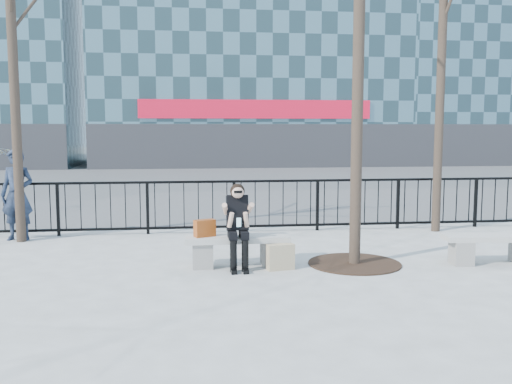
{
  "coord_description": "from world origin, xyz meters",
  "views": [
    {
      "loc": [
        -0.78,
        -8.89,
        2.2
      ],
      "look_at": [
        0.4,
        0.8,
        1.1
      ],
      "focal_mm": 40.0,
      "sensor_mm": 36.0,
      "label": 1
    }
  ],
  "objects": [
    {
      "name": "ground",
      "position": [
        0.0,
        0.0,
        0.0
      ],
      "size": [
        120.0,
        120.0,
        0.0
      ],
      "primitive_type": "plane",
      "color": "gray",
      "rests_on": "ground"
    },
    {
      "name": "handbag",
      "position": [
        -0.51,
        0.02,
        0.62
      ],
      "size": [
        0.36,
        0.27,
        0.27
      ],
      "primitive_type": "cube",
      "rotation": [
        0.0,
        0.0,
        0.4
      ],
      "color": "#963F12",
      "rests_on": "bench_main"
    },
    {
      "name": "bench_main",
      "position": [
        0.0,
        0.0,
        0.3
      ],
      "size": [
        1.65,
        0.46,
        0.49
      ],
      "color": "gray",
      "rests_on": "ground"
    },
    {
      "name": "railing",
      "position": [
        0.0,
        3.0,
        0.55
      ],
      "size": [
        14.0,
        0.06,
        1.1
      ],
      "color": "black",
      "rests_on": "ground"
    },
    {
      "name": "tree_grate",
      "position": [
        1.9,
        -0.1,
        0.01
      ],
      "size": [
        1.5,
        1.5,
        0.02
      ],
      "primitive_type": "cylinder",
      "color": "black",
      "rests_on": "ground"
    },
    {
      "name": "seated_woman",
      "position": [
        0.0,
        -0.16,
        0.67
      ],
      "size": [
        0.5,
        0.64,
        1.34
      ],
      "color": "black",
      "rests_on": "ground"
    },
    {
      "name": "shopping_bag",
      "position": [
        0.65,
        -0.31,
        0.2
      ],
      "size": [
        0.45,
        0.24,
        0.4
      ],
      "primitive_type": "cube",
      "rotation": [
        0.0,
        0.0,
        0.22
      ],
      "color": "#CBB990",
      "rests_on": "ground"
    },
    {
      "name": "standing_man",
      "position": [
        -4.09,
        2.65,
        0.9
      ],
      "size": [
        0.74,
        0.57,
        1.8
      ],
      "primitive_type": "imported",
      "rotation": [
        0.0,
        0.0,
        -0.23
      ],
      "color": "black",
      "rests_on": "ground"
    },
    {
      "name": "building_right",
      "position": [
        20.0,
        27.0,
        10.3
      ],
      "size": [
        16.2,
        10.2,
        20.6
      ],
      "color": "slate",
      "rests_on": "ground"
    },
    {
      "name": "street_surface",
      "position": [
        0.0,
        15.0,
        0.0
      ],
      "size": [
        60.0,
        23.0,
        0.01
      ],
      "primitive_type": "cube",
      "color": "#474747",
      "rests_on": "ground"
    },
    {
      "name": "bench_second",
      "position": [
        4.15,
        -0.31,
        0.29
      ],
      "size": [
        1.59,
        0.44,
        0.47
      ],
      "rotation": [
        0.0,
        0.0,
        -0.1
      ],
      "color": "gray",
      "rests_on": "ground"
    }
  ]
}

